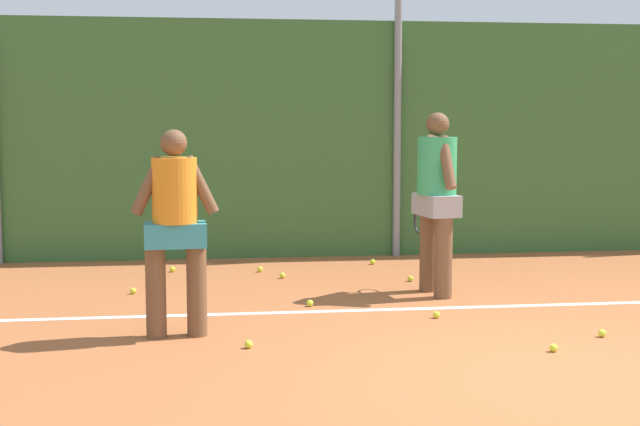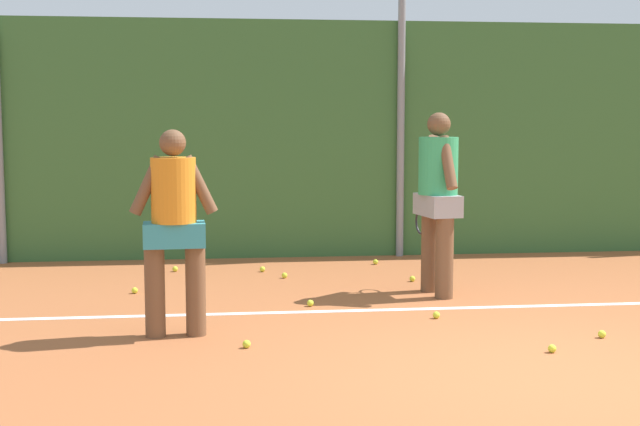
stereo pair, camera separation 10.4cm
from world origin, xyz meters
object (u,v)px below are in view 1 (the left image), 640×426
(player_foreground_near, at_px, (175,221))
(tennis_ball_8, at_px, (553,348))
(tennis_ball_5, at_px, (410,279))
(tennis_ball_6, at_px, (282,275))
(player_midcourt, at_px, (436,193))
(tennis_ball_10, at_px, (172,269))
(tennis_ball_7, at_px, (310,303))
(tennis_ball_9, at_px, (602,333))
(tennis_ball_11, at_px, (133,291))
(tennis_ball_1, at_px, (373,262))
(tennis_ball_0, at_px, (260,269))
(tennis_ball_2, at_px, (249,344))
(tennis_ball_3, at_px, (436,315))

(player_foreground_near, xyz_separation_m, tennis_ball_8, (3.00, -0.88, -0.96))
(tennis_ball_5, distance_m, tennis_ball_6, 1.49)
(player_foreground_near, height_order, tennis_ball_8, player_foreground_near)
(player_midcourt, xyz_separation_m, tennis_ball_10, (-2.82, 1.70, -1.04))
(player_foreground_near, relative_size, tennis_ball_6, 26.70)
(tennis_ball_7, height_order, tennis_ball_9, same)
(player_midcourt, relative_size, tennis_ball_8, 29.04)
(player_foreground_near, bearing_deg, tennis_ball_11, -77.47)
(tennis_ball_8, bearing_deg, tennis_ball_5, 98.14)
(tennis_ball_1, relative_size, tennis_ball_10, 1.00)
(tennis_ball_1, bearing_deg, tennis_ball_11, -152.06)
(tennis_ball_10, bearing_deg, tennis_ball_0, -7.27)
(player_foreground_near, xyz_separation_m, tennis_ball_2, (0.59, -0.47, -0.96))
(tennis_ball_2, xyz_separation_m, tennis_ball_3, (1.79, 0.84, 0.00))
(tennis_ball_5, xyz_separation_m, tennis_ball_7, (-1.29, -1.17, 0.00))
(tennis_ball_6, bearing_deg, tennis_ball_0, 117.73)
(tennis_ball_2, bearing_deg, tennis_ball_5, 53.54)
(tennis_ball_2, height_order, tennis_ball_3, same)
(tennis_ball_0, height_order, tennis_ball_6, same)
(tennis_ball_2, bearing_deg, tennis_ball_1, 65.55)
(tennis_ball_8, bearing_deg, tennis_ball_2, 170.21)
(tennis_ball_0, distance_m, tennis_ball_1, 1.51)
(tennis_ball_0, bearing_deg, tennis_ball_10, 172.73)
(tennis_ball_3, distance_m, tennis_ball_9, 1.49)
(tennis_ball_3, distance_m, tennis_ball_8, 1.40)
(tennis_ball_0, distance_m, tennis_ball_2, 3.51)
(tennis_ball_5, bearing_deg, tennis_ball_10, 160.55)
(tennis_ball_8, height_order, tennis_ball_10, same)
(tennis_ball_1, bearing_deg, tennis_ball_2, -114.45)
(tennis_ball_3, distance_m, tennis_ball_5, 1.83)
(tennis_ball_3, xyz_separation_m, tennis_ball_8, (0.62, -1.26, 0.00))
(tennis_ball_1, height_order, tennis_ball_11, same)
(tennis_ball_3, height_order, tennis_ball_9, same)
(tennis_ball_7, distance_m, tennis_ball_11, 1.98)
(tennis_ball_2, relative_size, tennis_ball_5, 1.00)
(tennis_ball_0, xyz_separation_m, tennis_ball_8, (2.11, -3.91, 0.00))
(tennis_ball_2, bearing_deg, tennis_ball_8, -9.79)
(tennis_ball_9, distance_m, tennis_ball_10, 5.24)
(tennis_ball_0, height_order, tennis_ball_1, same)
(tennis_ball_3, height_order, tennis_ball_5, same)
(tennis_ball_6, height_order, tennis_ball_10, same)
(tennis_ball_1, distance_m, tennis_ball_10, 2.53)
(tennis_ball_6, bearing_deg, tennis_ball_11, -156.93)
(tennis_ball_1, height_order, tennis_ball_5, same)
(tennis_ball_6, height_order, tennis_ball_11, same)
(tennis_ball_3, xyz_separation_m, tennis_ball_7, (-1.11, 0.65, 0.00))
(tennis_ball_6, height_order, tennis_ball_7, same)
(tennis_ball_11, bearing_deg, tennis_ball_7, -25.26)
(player_midcourt, distance_m, tennis_ball_8, 2.58)
(tennis_ball_7, height_order, tennis_ball_10, same)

